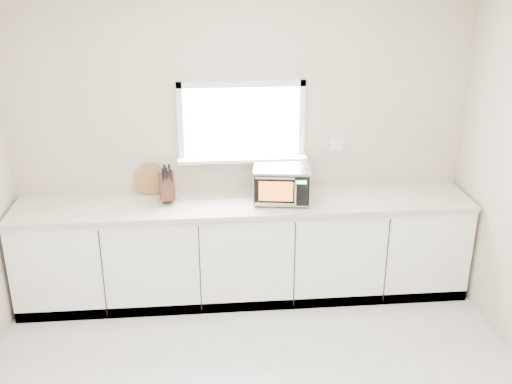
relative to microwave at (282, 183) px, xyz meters
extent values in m
cube|color=beige|center=(-0.32, 0.32, 0.27)|extent=(4.00, 0.02, 2.70)
cube|color=white|center=(-0.32, 0.30, 0.47)|extent=(1.00, 0.02, 0.60)
cube|color=white|center=(-0.32, 0.24, 0.15)|extent=(1.12, 0.16, 0.03)
cube|color=white|center=(-0.32, 0.29, 0.79)|extent=(1.10, 0.04, 0.05)
cube|color=white|center=(-0.32, 0.29, 0.14)|extent=(1.10, 0.04, 0.05)
cube|color=white|center=(-0.85, 0.29, 0.47)|extent=(0.05, 0.04, 0.70)
cube|color=white|center=(0.20, 0.29, 0.47)|extent=(0.05, 0.04, 0.70)
cube|color=white|center=(0.53, 0.31, 0.24)|extent=(0.12, 0.01, 0.12)
cube|color=white|center=(-0.32, 0.02, -0.64)|extent=(3.92, 0.60, 0.88)
cube|color=beige|center=(-0.32, 0.01, -0.18)|extent=(3.92, 0.64, 0.04)
cylinder|color=black|center=(-0.22, -0.10, -0.15)|extent=(0.02, 0.02, 0.01)
cylinder|color=black|center=(-0.18, 0.18, -0.15)|extent=(0.02, 0.02, 0.01)
cylinder|color=black|center=(0.18, -0.17, -0.15)|extent=(0.02, 0.02, 0.01)
cylinder|color=black|center=(0.22, 0.12, -0.15)|extent=(0.02, 0.02, 0.01)
cube|color=#ABADB2|center=(0.00, 0.01, 0.00)|extent=(0.53, 0.43, 0.29)
cube|color=black|center=(-0.03, -0.18, 0.00)|extent=(0.45, 0.08, 0.25)
cube|color=orange|center=(-0.08, -0.18, 0.00)|extent=(0.28, 0.05, 0.17)
cylinder|color=silver|center=(0.08, -0.22, 0.00)|extent=(0.02, 0.02, 0.22)
cube|color=black|center=(0.13, -0.21, 0.00)|extent=(0.11, 0.02, 0.25)
cube|color=#19FF33|center=(0.13, -0.21, 0.08)|extent=(0.08, 0.02, 0.03)
cube|color=silver|center=(0.00, 0.01, 0.14)|extent=(0.53, 0.43, 0.01)
cube|color=#4C2A1B|center=(-0.98, 0.07, -0.01)|extent=(0.15, 0.26, 0.29)
cube|color=black|center=(-1.00, 0.01, 0.10)|extent=(0.02, 0.05, 0.11)
cube|color=black|center=(-0.97, 0.02, 0.11)|extent=(0.02, 0.05, 0.11)
cube|color=black|center=(-0.94, 0.02, 0.09)|extent=(0.02, 0.05, 0.11)
cube|color=black|center=(-0.99, 0.01, 0.14)|extent=(0.02, 0.05, 0.11)
cube|color=black|center=(-0.95, 0.02, 0.14)|extent=(0.02, 0.05, 0.11)
cylinder|color=#9C663C|center=(-1.12, 0.26, -0.02)|extent=(0.28, 0.07, 0.28)
cylinder|color=#ABADB2|center=(-0.16, 0.04, -0.08)|extent=(0.14, 0.14, 0.16)
cylinder|color=black|center=(-0.16, 0.04, 0.02)|extent=(0.13, 0.13, 0.04)
camera|label=1|loc=(-0.66, -4.72, 1.82)|focal=42.00mm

